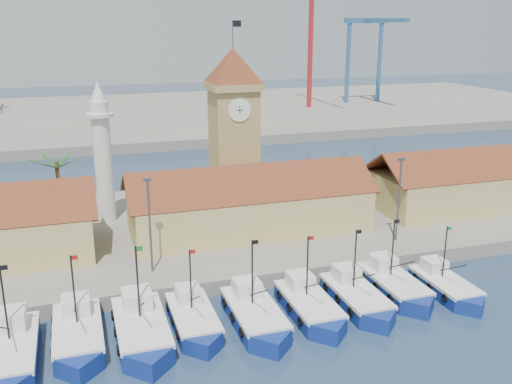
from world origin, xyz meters
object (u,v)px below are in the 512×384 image
object	(u,v)px
boat_4	(256,317)
clock_tower	(234,129)
minaret	(103,152)
boat_0	(10,356)

from	to	relation	value
boat_4	clock_tower	size ratio (longest dim) A/B	0.44
boat_4	clock_tower	distance (m)	27.05
clock_tower	minaret	bearing A→B (deg)	172.39
clock_tower	minaret	size ratio (longest dim) A/B	1.39
clock_tower	minaret	xyz separation A→B (m)	(-15.00, 2.00, -2.23)
boat_0	boat_4	distance (m)	18.66
clock_tower	boat_0	bearing A→B (deg)	-134.61
minaret	boat_0	bearing A→B (deg)	-108.49
boat_4	clock_tower	xyz separation A→B (m)	(5.05, 24.11, 11.17)
minaret	clock_tower	bearing A→B (deg)	-7.61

